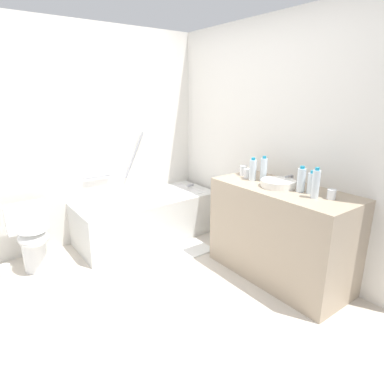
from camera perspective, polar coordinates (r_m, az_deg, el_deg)
The scene contains 18 objects.
ground_plane at distance 3.07m, azimuth -9.81°, elevation -17.16°, with size 4.10×4.10×0.00m, color beige.
wall_back_tiled at distance 3.89m, azimuth -20.25°, elevation 8.78°, with size 3.50×0.10×2.44m, color silver.
wall_right_mirror at distance 3.57m, azimuth 12.94°, elevation 8.74°, with size 0.10×3.10×2.44m, color silver.
bathtub at distance 4.00m, azimuth -7.91°, elevation -4.16°, with size 1.68×0.72×1.25m.
toilet at distance 3.62m, azimuth -26.43°, elevation -6.97°, with size 0.38×0.48×0.66m.
vanity_counter at distance 3.18m, azimuth 15.21°, elevation -7.00°, with size 0.60×1.33×0.89m, color tan.
sink_basin at distance 3.04m, azimuth 14.92°, elevation 1.47°, with size 0.31×0.31×0.06m, color white.
sink_faucet at distance 3.19m, azimuth 17.04°, elevation 2.09°, with size 0.12×0.15×0.09m.
water_bottle_0 at distance 2.93m, azimuth 18.67°, elevation 2.04°, with size 0.07×0.07×0.23m.
water_bottle_1 at distance 2.91m, azimuth 20.32°, elevation 1.48°, with size 0.07×0.07×0.20m.
water_bottle_2 at distance 3.21m, azimuth 10.65°, elevation 3.88°, with size 0.07×0.07×0.22m.
water_bottle_3 at distance 2.78m, azimuth 20.95°, elevation 1.35°, with size 0.06×0.06×0.25m.
water_bottle_4 at distance 3.19m, azimuth 12.51°, elevation 3.90°, with size 0.06×0.06×0.25m.
drinking_glass_0 at distance 3.39m, azimuth 9.00°, elevation 3.76°, with size 0.07×0.07×0.10m, color white.
drinking_glass_1 at distance 2.83m, azimuth 23.36°, elevation -0.36°, with size 0.07×0.07×0.08m, color white.
drinking_glass_2 at distance 3.29m, azimuth 9.72°, elevation 3.25°, with size 0.07×0.07×0.09m, color white.
bath_mat at distance 3.71m, azimuth -1.43°, elevation -10.34°, with size 0.60×0.38×0.01m, color white.
toilet_paper_roll at distance 3.72m, azimuth -30.13°, elevation -11.89°, with size 0.11×0.11×0.11m, color white.
Camera 1 is at (-1.08, -2.30, 1.71)m, focal length 30.29 mm.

